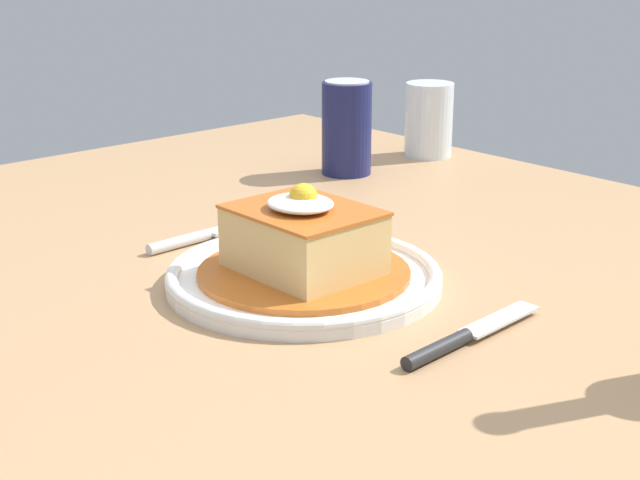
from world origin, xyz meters
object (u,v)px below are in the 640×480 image
(soda_can, at_px, (347,128))
(drinking_glass, at_px, (429,125))
(fork, at_px, (196,238))
(main_plate, at_px, (304,276))
(knife, at_px, (456,340))

(soda_can, bearing_deg, drinking_glass, 88.26)
(fork, bearing_deg, drinking_glass, 102.13)
(soda_can, bearing_deg, main_plate, -48.82)
(drinking_glass, bearing_deg, knife, -46.15)
(main_plate, height_order, soda_can, soda_can)
(drinking_glass, bearing_deg, soda_can, -91.74)
(main_plate, distance_m, fork, 0.17)
(fork, relative_size, soda_can, 1.14)
(main_plate, height_order, drinking_glass, drinking_glass)
(drinking_glass, bearing_deg, fork, -77.87)
(knife, bearing_deg, fork, -179.23)
(main_plate, height_order, fork, main_plate)
(fork, distance_m, soda_can, 0.34)
(fork, relative_size, knife, 0.85)
(knife, relative_size, drinking_glass, 1.58)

